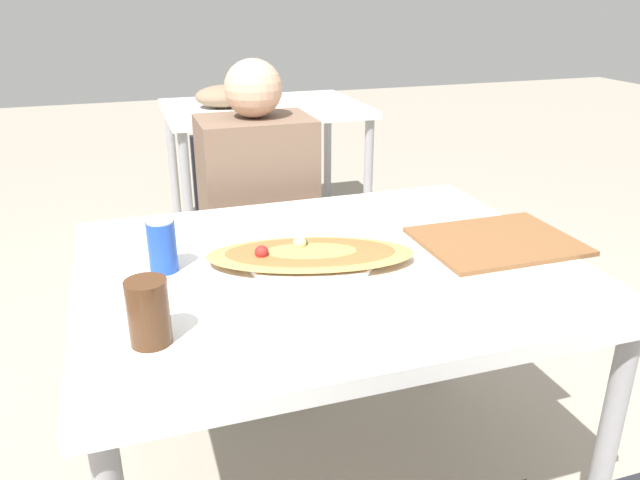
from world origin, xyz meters
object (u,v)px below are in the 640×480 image
drink_glass (148,312)px  chair_far_seated (254,236)px  person_seated (259,199)px  soda_can (162,246)px  dining_table (329,288)px  pizza_main (310,256)px

drink_glass → chair_far_seated: bearing=68.1°
person_seated → drink_glass: 1.03m
soda_can → drink_glass: 0.32m
chair_far_seated → person_seated: (-0.00, -0.11, 0.18)m
dining_table → drink_glass: 0.52m
soda_can → pizza_main: bearing=-11.3°
person_seated → pizza_main: person_seated is taller
chair_far_seated → soda_can: chair_far_seated is taller
person_seated → drink_glass: person_seated is taller
chair_far_seated → soda_can: size_ratio=6.92×
pizza_main → drink_glass: 0.47m
person_seated → pizza_main: 0.69m
dining_table → soda_can: soda_can is taller
drink_glass → soda_can: bearing=80.6°
pizza_main → drink_glass: drink_glass is taller
chair_far_seated → soda_can: bearing=63.2°
dining_table → person_seated: person_seated is taller
dining_table → person_seated: 0.69m
person_seated → chair_far_seated: bearing=-90.0°
chair_far_seated → drink_glass: size_ratio=6.75×
dining_table → chair_far_seated: bearing=91.3°
person_seated → soda_can: 0.72m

